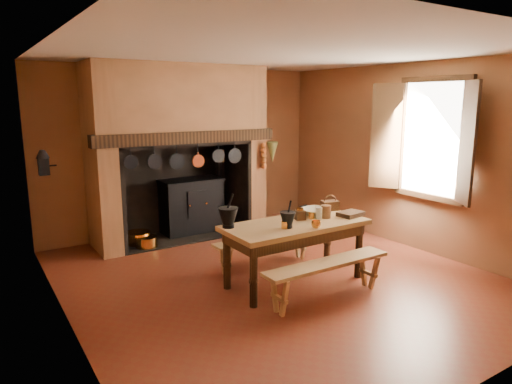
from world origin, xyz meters
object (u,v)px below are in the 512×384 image
Objects in this scene: mixing_bowl at (314,212)px; iron_range at (192,205)px; wicker_basket at (330,205)px; work_table at (295,232)px; coffee_grinder at (300,214)px; bench_front at (327,271)px.

iron_range is at bearing 102.76° from mixing_bowl.
wicker_basket is (0.36, 0.10, 0.03)m from mixing_bowl.
iron_range reaches higher than work_table.
coffee_grinder is at bearing -84.10° from iron_range.
mixing_bowl is (0.44, 0.17, 0.17)m from work_table.
iron_range reaches higher than wicker_basket.
iron_range is 6.05× the size of wicker_basket.
coffee_grinder reaches higher than work_table.
iron_range is 3.33m from bench_front.
work_table reaches higher than bench_front.
iron_range is at bearing 92.87° from work_table.
wicker_basket is (0.80, 0.87, 0.50)m from bench_front.
wicker_basket reaches higher than bench_front.
wicker_basket is at bearing 47.59° from bench_front.
work_table is at bearing -158.48° from mixing_bowl.
work_table is 6.80× the size of wicker_basket.
iron_range is 2.68m from coffee_grinder.
work_table is 5.01× the size of mixing_bowl.
coffee_grinder is 0.51× the size of mixing_bowl.
bench_front is (-0.00, -0.60, -0.31)m from work_table.
iron_range is 0.98× the size of bench_front.
mixing_bowl is at bearing 30.36° from coffee_grinder.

